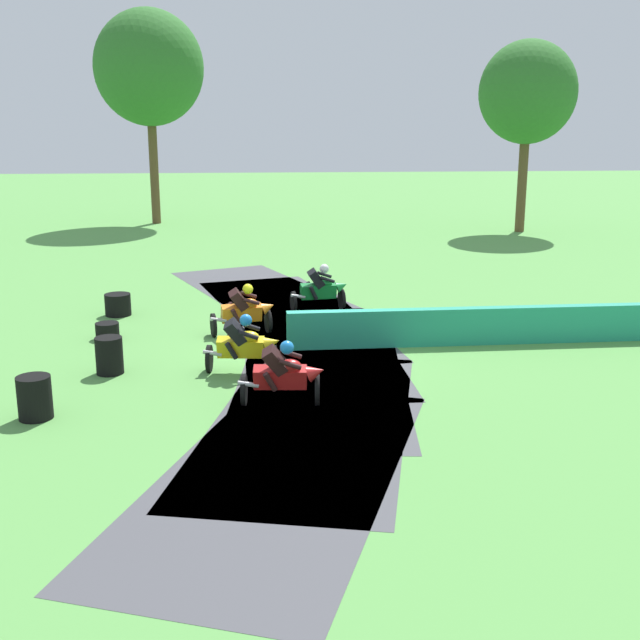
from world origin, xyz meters
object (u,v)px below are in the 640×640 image
(tire_stack_near, at_px, (35,398))
(tire_stack_far, at_px, (118,305))
(motorcycle_chase_yellow, at_px, (244,345))
(motorcycle_fourth_green, at_px, (321,289))
(tire_stack_mid_a, at_px, (109,355))
(traffic_cone, at_px, (504,324))
(motorcycle_lead_red, at_px, (284,374))
(tire_stack_mid_b, at_px, (107,331))
(motorcycle_trailing_orange, at_px, (245,310))

(tire_stack_near, relative_size, tire_stack_far, 1.13)
(motorcycle_chase_yellow, distance_m, tire_stack_far, 6.51)
(motorcycle_fourth_green, distance_m, tire_stack_mid_a, 7.21)
(traffic_cone, bearing_deg, motorcycle_fourth_green, 149.57)
(motorcycle_fourth_green, height_order, tire_stack_near, motorcycle_fourth_green)
(tire_stack_far, bearing_deg, motorcycle_lead_red, -60.06)
(motorcycle_lead_red, distance_m, tire_stack_near, 4.56)
(tire_stack_mid_b, bearing_deg, motorcycle_trailing_orange, 0.92)
(motorcycle_trailing_orange, xyz_separation_m, tire_stack_near, (-3.74, -5.43, -0.24))
(motorcycle_lead_red, bearing_deg, motorcycle_chase_yellow, 110.46)
(motorcycle_fourth_green, bearing_deg, motorcycle_chase_yellow, -110.80)
(motorcycle_chase_yellow, distance_m, traffic_cone, 7.14)
(motorcycle_chase_yellow, xyz_separation_m, motorcycle_trailing_orange, (-0.03, 3.08, 0.00))
(traffic_cone, bearing_deg, tire_stack_near, -153.33)
(motorcycle_trailing_orange, distance_m, tire_stack_mid_a, 4.04)
(motorcycle_chase_yellow, bearing_deg, traffic_cone, 23.41)
(tire_stack_near, bearing_deg, traffic_cone, 26.67)
(tire_stack_mid_b, distance_m, tire_stack_far, 2.42)
(motorcycle_lead_red, relative_size, motorcycle_fourth_green, 1.00)
(motorcycle_trailing_orange, bearing_deg, motorcycle_lead_red, -81.08)
(motorcycle_chase_yellow, relative_size, traffic_cone, 3.86)
(motorcycle_trailing_orange, bearing_deg, traffic_cone, -2.16)
(motorcycle_fourth_green, bearing_deg, motorcycle_trailing_orange, -131.54)
(tire_stack_mid_b, distance_m, traffic_cone, 9.97)
(motorcycle_lead_red, distance_m, tire_stack_mid_b, 6.63)
(motorcycle_lead_red, bearing_deg, motorcycle_trailing_orange, 98.92)
(tire_stack_mid_b, xyz_separation_m, tire_stack_far, (-0.13, 2.41, 0.10))
(motorcycle_lead_red, xyz_separation_m, motorcycle_trailing_orange, (-0.81, 5.16, 0.00))
(motorcycle_chase_yellow, xyz_separation_m, traffic_cone, (6.54, 2.83, -0.42))
(tire_stack_far, bearing_deg, tire_stack_mid_a, -82.62)
(tire_stack_mid_b, relative_size, traffic_cone, 1.31)
(motorcycle_fourth_green, xyz_separation_m, traffic_cone, (4.47, -2.63, -0.43))
(tire_stack_mid_a, bearing_deg, traffic_cone, 15.50)
(motorcycle_chase_yellow, distance_m, tire_stack_near, 4.45)
(motorcycle_fourth_green, height_order, tire_stack_mid_a, motorcycle_fourth_green)
(tire_stack_mid_b, bearing_deg, tire_stack_near, -93.67)
(motorcycle_chase_yellow, bearing_deg, motorcycle_fourth_green, 69.20)
(motorcycle_lead_red, distance_m, motorcycle_trailing_orange, 5.22)
(tire_stack_near, distance_m, tire_stack_mid_b, 5.39)
(tire_stack_mid_b, height_order, traffic_cone, traffic_cone)
(motorcycle_fourth_green, bearing_deg, tire_stack_far, -179.81)
(motorcycle_fourth_green, bearing_deg, tire_stack_mid_a, -133.39)
(motorcycle_chase_yellow, relative_size, tire_stack_far, 2.40)
(motorcycle_fourth_green, height_order, traffic_cone, motorcycle_fourth_green)
(tire_stack_near, height_order, tire_stack_mid_a, same)
(tire_stack_mid_a, height_order, tire_stack_mid_b, tire_stack_mid_a)
(tire_stack_mid_a, bearing_deg, motorcycle_fourth_green, 46.61)
(motorcycle_lead_red, distance_m, traffic_cone, 7.59)
(motorcycle_trailing_orange, xyz_separation_m, tire_stack_mid_b, (-3.39, -0.05, -0.44))
(motorcycle_trailing_orange, height_order, tire_stack_near, motorcycle_trailing_orange)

